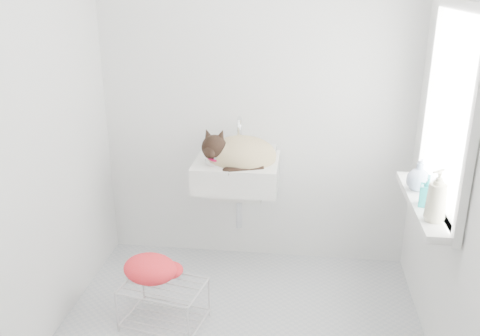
# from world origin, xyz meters

# --- Properties ---
(floor) EXTENTS (2.20, 2.00, 0.02)m
(floor) POSITION_xyz_m (0.00, 0.00, 0.00)
(floor) COLOR #A5A9AF
(floor) RESTS_ON ground
(back_wall) EXTENTS (2.20, 0.02, 2.50)m
(back_wall) POSITION_xyz_m (0.00, 1.00, 1.25)
(back_wall) COLOR white
(back_wall) RESTS_ON ground
(right_wall) EXTENTS (0.02, 2.00, 2.50)m
(right_wall) POSITION_xyz_m (1.10, 0.00, 1.25)
(right_wall) COLOR white
(right_wall) RESTS_ON ground
(left_wall) EXTENTS (0.02, 2.00, 2.50)m
(left_wall) POSITION_xyz_m (-1.10, 0.00, 1.25)
(left_wall) COLOR white
(left_wall) RESTS_ON ground
(window_glass) EXTENTS (0.01, 0.80, 1.00)m
(window_glass) POSITION_xyz_m (1.09, 0.20, 1.35)
(window_glass) COLOR white
(window_glass) RESTS_ON right_wall
(window_frame) EXTENTS (0.04, 0.90, 1.10)m
(window_frame) POSITION_xyz_m (1.07, 0.20, 1.35)
(window_frame) COLOR white
(window_frame) RESTS_ON right_wall
(windowsill) EXTENTS (0.16, 0.88, 0.04)m
(windowsill) POSITION_xyz_m (1.01, 0.20, 0.83)
(windowsill) COLOR white
(windowsill) RESTS_ON right_wall
(sink) EXTENTS (0.56, 0.49, 0.22)m
(sink) POSITION_xyz_m (-0.10, 0.74, 0.85)
(sink) COLOR white
(sink) RESTS_ON back_wall
(faucet) EXTENTS (0.20, 0.14, 0.20)m
(faucet) POSITION_xyz_m (-0.10, 0.92, 0.99)
(faucet) COLOR silver
(faucet) RESTS_ON sink
(cat) EXTENTS (0.50, 0.42, 0.31)m
(cat) POSITION_xyz_m (-0.09, 0.72, 0.89)
(cat) COLOR tan
(cat) RESTS_ON sink
(wire_rack) EXTENTS (0.52, 0.41, 0.28)m
(wire_rack) POSITION_xyz_m (-0.46, 0.07, 0.15)
(wire_rack) COLOR silver
(wire_rack) RESTS_ON floor
(towel) EXTENTS (0.40, 0.34, 0.14)m
(towel) POSITION_xyz_m (-0.55, 0.11, 0.31)
(towel) COLOR red
(towel) RESTS_ON wire_rack
(bottle_a) EXTENTS (0.13, 0.13, 0.23)m
(bottle_a) POSITION_xyz_m (1.00, -0.06, 0.85)
(bottle_a) COLOR #EBE6C2
(bottle_a) RESTS_ON windowsill
(bottle_b) EXTENTS (0.09, 0.09, 0.17)m
(bottle_b) POSITION_xyz_m (1.00, 0.13, 0.85)
(bottle_b) COLOR teal
(bottle_b) RESTS_ON windowsill
(bottle_c) EXTENTS (0.18, 0.18, 0.18)m
(bottle_c) POSITION_xyz_m (1.00, 0.35, 0.85)
(bottle_c) COLOR silver
(bottle_c) RESTS_ON windowsill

